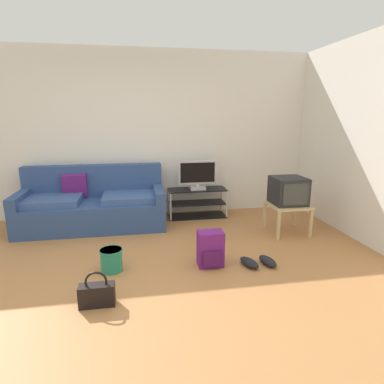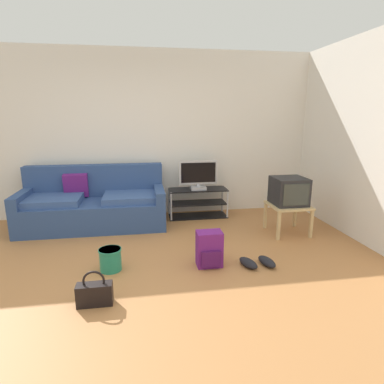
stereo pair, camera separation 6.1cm
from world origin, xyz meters
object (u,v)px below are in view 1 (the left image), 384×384
(handbag, at_px, (97,294))
(cleaning_bucket, at_px, (111,259))
(couch, at_px, (93,205))
(backpack, at_px, (210,249))
(tv_stand, at_px, (197,203))
(crt_tv, at_px, (288,191))
(side_table, at_px, (288,208))
(sneakers_pair, at_px, (259,262))
(flat_tv, at_px, (197,175))

(handbag, bearing_deg, cleaning_bucket, 82.78)
(cleaning_bucket, bearing_deg, couch, 103.24)
(backpack, xyz_separation_m, cleaning_bucket, (-1.10, 0.06, -0.06))
(cleaning_bucket, bearing_deg, tv_stand, 53.42)
(crt_tv, bearing_deg, side_table, -90.00)
(crt_tv, relative_size, sneakers_pair, 1.07)
(couch, xyz_separation_m, handbag, (0.28, -2.22, -0.21))
(crt_tv, distance_m, handbag, 2.95)
(tv_stand, distance_m, side_table, 1.50)
(couch, distance_m, backpack, 2.19)
(handbag, bearing_deg, side_table, 29.68)
(flat_tv, distance_m, cleaning_bucket, 2.22)
(tv_stand, bearing_deg, cleaning_bucket, -126.58)
(crt_tv, xyz_separation_m, backpack, (-1.34, -0.86, -0.42))
(couch, height_order, tv_stand, couch)
(handbag, bearing_deg, tv_stand, 60.18)
(tv_stand, distance_m, handbag, 2.76)
(side_table, height_order, handbag, side_table)
(crt_tv, xyz_separation_m, sneakers_pair, (-0.79, -0.96, -0.58))
(flat_tv, xyz_separation_m, side_table, (1.15, -0.93, -0.35))
(handbag, relative_size, sneakers_pair, 0.78)
(side_table, xyz_separation_m, handbag, (-2.52, -1.43, -0.25))
(backpack, height_order, handbag, backpack)
(tv_stand, height_order, crt_tv, crt_tv)
(tv_stand, bearing_deg, sneakers_pair, -79.52)
(flat_tv, bearing_deg, sneakers_pair, -79.40)
(tv_stand, height_order, flat_tv, flat_tv)
(couch, xyz_separation_m, flat_tv, (1.65, 0.15, 0.39))
(flat_tv, bearing_deg, cleaning_bucket, -126.94)
(couch, distance_m, tv_stand, 1.67)
(flat_tv, relative_size, side_table, 1.17)
(tv_stand, bearing_deg, backpack, -96.00)
(crt_tv, height_order, backpack, crt_tv)
(couch, xyz_separation_m, backpack, (1.47, -1.63, -0.13))
(backpack, distance_m, handbag, 1.32)
(couch, distance_m, sneakers_pair, 2.66)
(side_table, distance_m, handbag, 2.91)
(flat_tv, relative_size, backpack, 1.55)
(backpack, bearing_deg, cleaning_bucket, -170.12)
(backpack, xyz_separation_m, sneakers_pair, (0.54, -0.10, -0.15))
(crt_tv, height_order, sneakers_pair, crt_tv)
(tv_stand, distance_m, backpack, 1.81)
(tv_stand, xyz_separation_m, backpack, (-0.19, -1.80, -0.04))
(cleaning_bucket, bearing_deg, flat_tv, 53.06)
(side_table, bearing_deg, tv_stand, 140.17)
(side_table, xyz_separation_m, crt_tv, (0.00, 0.02, 0.26))
(side_table, xyz_separation_m, cleaning_bucket, (-2.43, -0.78, -0.23))
(backpack, relative_size, cleaning_bucket, 1.62)
(crt_tv, relative_size, cleaning_bucket, 1.81)
(flat_tv, distance_m, backpack, 1.86)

